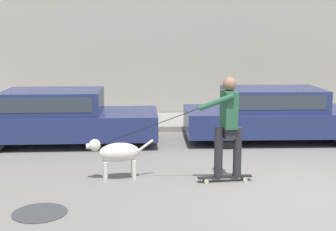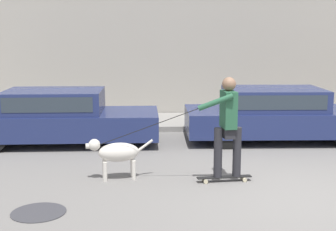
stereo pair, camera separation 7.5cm
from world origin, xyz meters
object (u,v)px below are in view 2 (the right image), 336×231
Objects in this scene: dog at (117,153)px; skateboarder at (227,122)px; parked_car_0 at (60,118)px; parked_car_1 at (278,115)px.

skateboarder is at bearing 165.14° from dog.
skateboarder reaches higher than parked_car_0.
parked_car_1 is at bearing -125.41° from skateboarder.
parked_car_1 is at bearing -150.15° from dog.
parked_car_0 is at bearing -70.77° from dog.
dog is 0.43× the size of skateboarder.
parked_car_1 is 4.50m from dog.
skateboarder is at bearing -118.40° from parked_car_1.
parked_car_0 is 3.78× the size of dog.
parked_car_0 is 4.39m from skateboarder.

